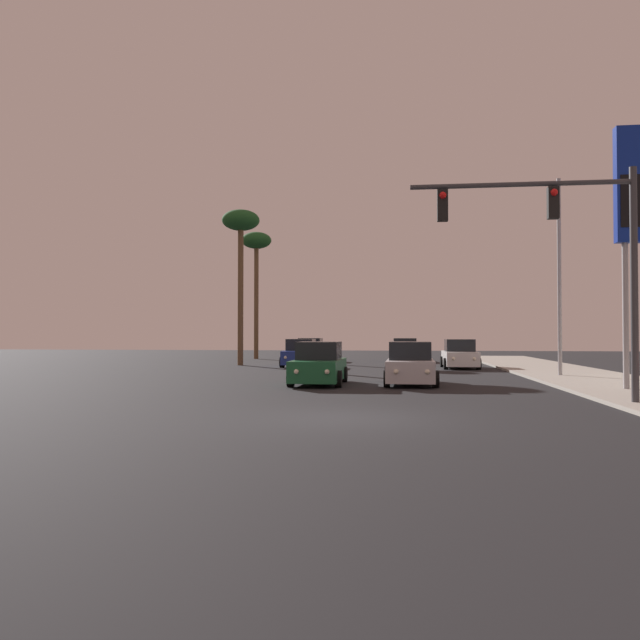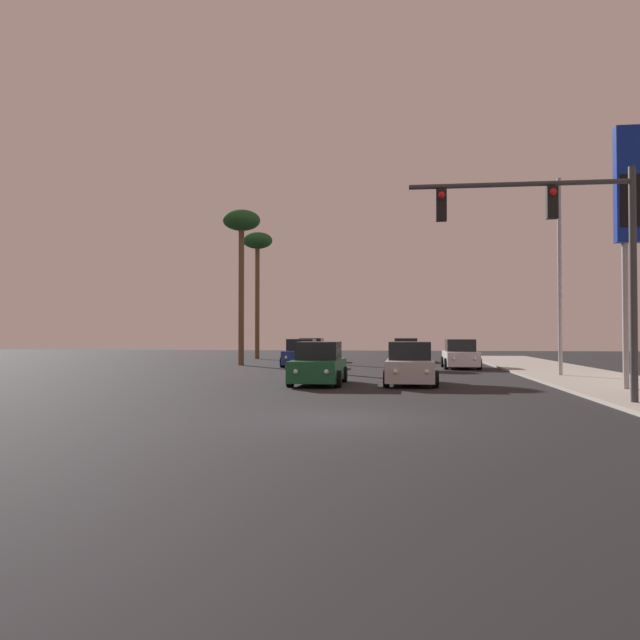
# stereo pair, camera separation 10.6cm
# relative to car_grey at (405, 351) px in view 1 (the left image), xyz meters

# --- Properties ---
(ground_plane) EXTENTS (120.00, 120.00, 0.00)m
(ground_plane) POSITION_rel_car_grey_xyz_m (-1.84, -30.75, -0.76)
(ground_plane) COLOR black
(sidewalk_right) EXTENTS (5.00, 60.00, 0.12)m
(sidewalk_right) POSITION_rel_car_grey_xyz_m (7.66, -20.75, -0.70)
(sidewalk_right) COLOR #9E998E
(sidewalk_right) RESTS_ON ground
(car_grey) EXTENTS (2.04, 4.32, 1.68)m
(car_grey) POSITION_rel_car_grey_xyz_m (0.00, 0.00, 0.00)
(car_grey) COLOR slate
(car_grey) RESTS_ON ground
(car_green) EXTENTS (2.04, 4.32, 1.68)m
(car_green) POSITION_rel_car_grey_xyz_m (-3.68, -21.07, 0.00)
(car_green) COLOR #195933
(car_green) RESTS_ON ground
(car_silver) EXTENTS (2.04, 4.33, 1.68)m
(car_silver) POSITION_rel_car_grey_xyz_m (-0.10, -20.69, 0.00)
(car_silver) COLOR #B7B7BC
(car_silver) RESTS_ON ground
(car_white) EXTENTS (2.04, 4.31, 1.68)m
(car_white) POSITION_rel_car_grey_xyz_m (3.03, -8.64, 0.00)
(car_white) COLOR silver
(car_white) RESTS_ON ground
(car_black) EXTENTS (2.04, 4.31, 1.68)m
(car_black) POSITION_rel_car_grey_xyz_m (-6.89, -0.01, 0.00)
(car_black) COLOR black
(car_black) RESTS_ON ground
(car_blue) EXTENTS (2.04, 4.33, 1.68)m
(car_blue) POSITION_rel_car_grey_xyz_m (-6.41, -7.89, 0.00)
(car_blue) COLOR navy
(car_blue) RESTS_ON ground
(traffic_light_mast) EXTENTS (6.21, 0.36, 6.50)m
(traffic_light_mast) POSITION_rel_car_grey_xyz_m (4.15, -27.40, 3.90)
(traffic_light_mast) COLOR #38383D
(traffic_light_mast) RESTS_ON sidewalk_right
(street_lamp) EXTENTS (1.74, 0.24, 9.00)m
(street_lamp) POSITION_rel_car_grey_xyz_m (6.64, -15.95, 4.36)
(street_lamp) COLOR #99999E
(street_lamp) RESTS_ON sidewalk_right
(palm_tree_mid) EXTENTS (2.40, 2.40, 9.92)m
(palm_tree_mid) POSITION_rel_car_grey_xyz_m (-10.46, -6.75, 7.86)
(palm_tree_mid) COLOR brown
(palm_tree_mid) RESTS_ON ground
(palm_tree_far) EXTENTS (2.40, 2.40, 10.14)m
(palm_tree_far) POSITION_rel_car_grey_xyz_m (-11.70, 3.25, 8.05)
(palm_tree_far) COLOR brown
(palm_tree_far) RESTS_ON ground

